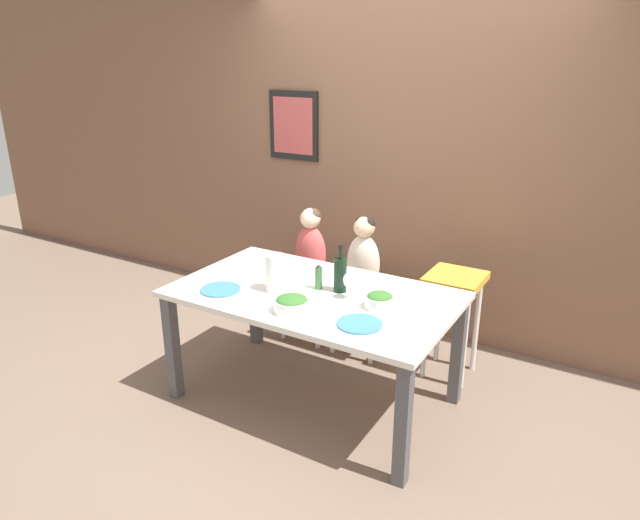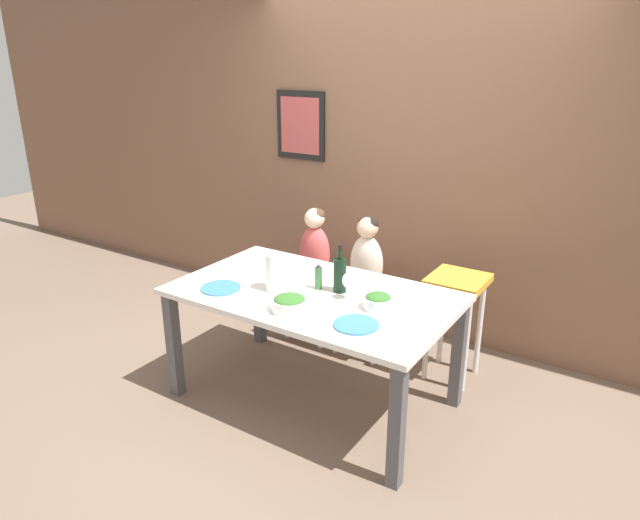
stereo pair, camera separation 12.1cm
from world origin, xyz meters
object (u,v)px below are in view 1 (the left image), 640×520
object	(u,v)px
chair_far_center	(362,299)
salad_bowl_small	(380,300)
wine_bottle	(340,274)
dinner_plate_front_left	(220,289)
dinner_plate_back_right	(419,295)
paper_towel_roll	(275,273)
salad_bowl_large	(292,303)
chair_far_left	(311,287)
person_child_left	(311,244)
wine_glass_near	(349,281)
chair_right_highchair	(454,296)
dinner_plate_back_left	(274,264)
dinner_plate_front_right	(360,324)
person_child_center	(364,254)

from	to	relation	value
chair_far_center	salad_bowl_small	size ratio (longest dim) A/B	2.81
wine_bottle	dinner_plate_front_left	xyz separation A→B (m)	(-0.62, -0.36, -0.11)
chair_far_center	dinner_plate_back_right	bearing A→B (deg)	-38.70
paper_towel_roll	salad_bowl_large	bearing A→B (deg)	-38.27
chair_far_left	chair_far_center	xyz separation A→B (m)	(0.44, 0.00, 0.00)
person_child_left	paper_towel_roll	size ratio (longest dim) A/B	2.41
wine_glass_near	chair_far_left	bearing A→B (deg)	134.50
chair_right_highchair	wine_bottle	distance (m)	0.87
salad_bowl_large	salad_bowl_small	world-z (taller)	same
chair_far_left	dinner_plate_front_left	world-z (taller)	dinner_plate_front_left
dinner_plate_front_left	dinner_plate_back_left	bearing A→B (deg)	87.22
chair_far_left	chair_right_highchair	world-z (taller)	chair_right_highchair
dinner_plate_front_left	dinner_plate_front_right	distance (m)	0.93
salad_bowl_large	chair_right_highchair	bearing A→B (deg)	59.96
chair_far_center	person_child_center	size ratio (longest dim) A/B	0.86
person_child_left	dinner_plate_front_right	xyz separation A→B (m)	(0.92, -0.99, -0.00)
person_child_left	person_child_center	bearing A→B (deg)	0.00
wine_bottle	paper_towel_roll	distance (m)	0.39
chair_far_left	dinner_plate_back_right	size ratio (longest dim) A/B	1.96
chair_far_center	paper_towel_roll	xyz separation A→B (m)	(-0.17, -0.84, 0.45)
salad_bowl_large	person_child_left	bearing A→B (deg)	116.50
paper_towel_roll	dinner_plate_back_right	size ratio (longest dim) A/B	0.94
chair_far_center	dinner_plate_front_right	distance (m)	1.15
salad_bowl_large	dinner_plate_front_left	distance (m)	0.53
wine_bottle	salad_bowl_small	world-z (taller)	wine_bottle
salad_bowl_small	dinner_plate_back_right	bearing A→B (deg)	62.58
dinner_plate_back_left	dinner_plate_front_right	distance (m)	1.04
paper_towel_roll	wine_glass_near	distance (m)	0.45
chair_far_center	wine_bottle	world-z (taller)	wine_bottle
person_child_left	wine_glass_near	bearing A→B (deg)	-45.54
salad_bowl_large	dinner_plate_back_right	world-z (taller)	salad_bowl_large
wine_glass_near	dinner_plate_back_left	distance (m)	0.74
dinner_plate_back_right	chair_right_highchair	bearing A→B (deg)	82.03
salad_bowl_small	dinner_plate_back_right	size ratio (longest dim) A/B	0.70
chair_far_left	paper_towel_roll	xyz separation A→B (m)	(0.27, -0.84, 0.45)
chair_right_highchair	wine_bottle	xyz separation A→B (m)	(-0.50, -0.65, 0.28)
chair_far_left	wine_glass_near	distance (m)	1.11
wine_bottle	dinner_plate_back_left	world-z (taller)	wine_bottle
wine_bottle	wine_glass_near	bearing A→B (deg)	-35.06
person_child_center	wine_glass_near	distance (m)	0.78
person_child_center	dinner_plate_back_left	world-z (taller)	person_child_center
chair_far_left	salad_bowl_small	bearing A→B (deg)	-38.95
person_child_center	wine_bottle	bearing A→B (deg)	-75.36
dinner_plate_front_right	dinner_plate_back_left	bearing A→B (deg)	150.62
wine_bottle	salad_bowl_large	distance (m)	0.40
paper_towel_roll	chair_far_center	bearing A→B (deg)	78.76
person_child_left	dinner_plate_back_right	bearing A→B (deg)	-24.90
person_child_center	person_child_left	bearing A→B (deg)	180.00
paper_towel_roll	salad_bowl_small	size ratio (longest dim) A/B	1.35
person_child_left	salad_bowl_small	bearing A→B (deg)	-38.98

